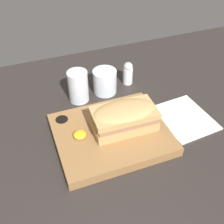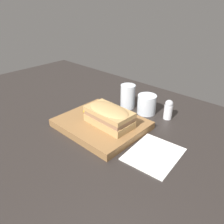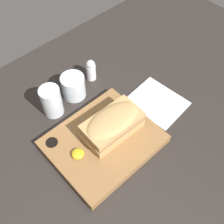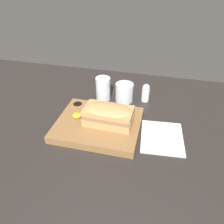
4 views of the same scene
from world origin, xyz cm
name	(u,v)px [view 2 (image 2 of 4)]	position (x,y,z in cm)	size (l,w,h in cm)	color
dining_table	(100,124)	(0.00, 0.00, 1.00)	(175.18, 93.93, 2.00)	#282321
serving_board	(101,124)	(2.96, -1.98, 3.40)	(30.27, 25.41, 2.85)	olive
sandwich	(109,115)	(6.83, -1.88, 8.57)	(17.47, 9.84, 7.04)	tan
mustard_dollop	(88,111)	(-5.48, -1.16, 5.49)	(3.54, 3.54, 1.42)	gold
water_glass	(128,98)	(-0.55, 17.67, 6.47)	(6.34, 6.34, 10.31)	silver
wine_glass	(147,105)	(8.66, 18.81, 5.51)	(7.74, 7.74, 7.97)	silver
napkin	(154,154)	(26.39, -2.34, 2.20)	(15.86, 18.38, 0.40)	white
salt_shaker	(168,109)	(17.67, 20.72, 6.10)	(3.36, 3.36, 8.07)	white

